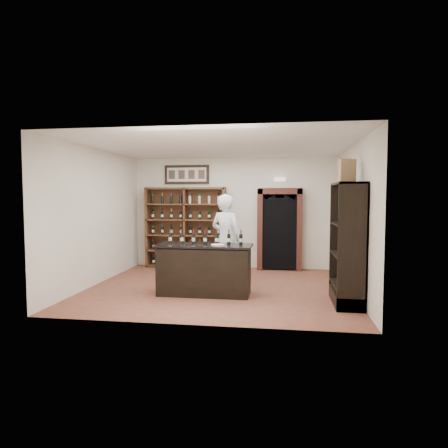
{
  "coord_description": "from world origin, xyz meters",
  "views": [
    {
      "loc": [
        1.35,
        -8.31,
        1.96
      ],
      "look_at": [
        0.06,
        0.3,
        1.35
      ],
      "focal_mm": 32.0,
      "sensor_mm": 36.0,
      "label": 1
    }
  ],
  "objects_px": {
    "side_cabinet": "(349,263)",
    "shopkeeper": "(226,239)",
    "tasting_counter": "(204,270)",
    "counter_bottle_0": "(170,238)",
    "wine_shelf": "(186,227)",
    "wine_crate": "(347,171)"
  },
  "relations": [
    {
      "from": "tasting_counter",
      "to": "wine_crate",
      "type": "distance_m",
      "value": 3.3
    },
    {
      "from": "tasting_counter",
      "to": "wine_crate",
      "type": "relative_size",
      "value": 4.35
    },
    {
      "from": "tasting_counter",
      "to": "wine_crate",
      "type": "height_order",
      "value": "wine_crate"
    },
    {
      "from": "counter_bottle_0",
      "to": "wine_crate",
      "type": "xyz_separation_m",
      "value": [
        3.4,
        -0.24,
        1.31
      ]
    },
    {
      "from": "counter_bottle_0",
      "to": "side_cabinet",
      "type": "bearing_deg",
      "value": -6.28
    },
    {
      "from": "wine_shelf",
      "to": "counter_bottle_0",
      "type": "xyz_separation_m",
      "value": [
        0.38,
        -2.85,
        0.01
      ]
    },
    {
      "from": "tasting_counter",
      "to": "wine_shelf",
      "type": "bearing_deg",
      "value": 110.56
    },
    {
      "from": "shopkeeper",
      "to": "wine_shelf",
      "type": "bearing_deg",
      "value": -29.94
    },
    {
      "from": "side_cabinet",
      "to": "counter_bottle_0",
      "type": "bearing_deg",
      "value": 173.72
    },
    {
      "from": "tasting_counter",
      "to": "counter_bottle_0",
      "type": "height_order",
      "value": "counter_bottle_0"
    },
    {
      "from": "side_cabinet",
      "to": "tasting_counter",
      "type": "bearing_deg",
      "value": 173.72
    },
    {
      "from": "wine_shelf",
      "to": "tasting_counter",
      "type": "bearing_deg",
      "value": -69.44
    },
    {
      "from": "wine_shelf",
      "to": "counter_bottle_0",
      "type": "relative_size",
      "value": 7.33
    },
    {
      "from": "side_cabinet",
      "to": "shopkeeper",
      "type": "bearing_deg",
      "value": 151.38
    },
    {
      "from": "counter_bottle_0",
      "to": "shopkeeper",
      "type": "height_order",
      "value": "shopkeeper"
    },
    {
      "from": "tasting_counter",
      "to": "side_cabinet",
      "type": "distance_m",
      "value": 2.75
    },
    {
      "from": "wine_crate",
      "to": "tasting_counter",
      "type": "bearing_deg",
      "value": 155.22
    },
    {
      "from": "side_cabinet",
      "to": "shopkeeper",
      "type": "xyz_separation_m",
      "value": [
        -2.44,
        1.33,
        0.25
      ]
    },
    {
      "from": "counter_bottle_0",
      "to": "side_cabinet",
      "type": "relative_size",
      "value": 0.14
    },
    {
      "from": "wine_shelf",
      "to": "counter_bottle_0",
      "type": "bearing_deg",
      "value": -82.42
    },
    {
      "from": "tasting_counter",
      "to": "counter_bottle_0",
      "type": "xyz_separation_m",
      "value": [
        -0.72,
        0.08,
        0.61
      ]
    },
    {
      "from": "tasting_counter",
      "to": "shopkeeper",
      "type": "distance_m",
      "value": 1.18
    }
  ]
}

